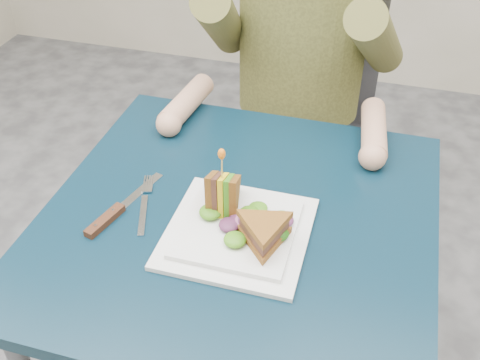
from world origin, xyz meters
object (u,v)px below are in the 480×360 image
(sandwich_flat, at_px, (264,232))
(knife, at_px, (112,215))
(plate, at_px, (238,231))
(fork, at_px, (144,205))
(diner, at_px, (303,8))
(sandwich_upright, at_px, (223,194))
(table, at_px, (238,244))
(chair, at_px, (302,112))

(sandwich_flat, distance_m, knife, 0.30)
(plate, xyz_separation_m, fork, (-0.20, 0.03, -0.01))
(sandwich_flat, relative_size, fork, 0.95)
(diner, relative_size, sandwich_upright, 5.70)
(table, xyz_separation_m, sandwich_flat, (0.07, -0.08, 0.12))
(sandwich_upright, height_order, fork, sandwich_upright)
(plate, xyz_separation_m, sandwich_upright, (-0.04, 0.04, 0.05))
(plate, relative_size, sandwich_upright, 1.99)
(knife, bearing_deg, sandwich_flat, -1.11)
(chair, height_order, sandwich_flat, chair)
(diner, relative_size, sandwich_flat, 4.49)
(table, height_order, fork, fork)
(plate, relative_size, fork, 1.49)
(table, height_order, diner, diner)
(fork, xyz_separation_m, knife, (-0.05, -0.05, 0.00))
(plate, height_order, knife, plate)
(table, distance_m, knife, 0.26)
(sandwich_upright, relative_size, fork, 0.75)
(table, relative_size, chair, 0.81)
(diner, distance_m, plate, 0.68)
(diner, relative_size, fork, 4.26)
(sandwich_upright, xyz_separation_m, knife, (-0.20, -0.06, -0.05))
(sandwich_flat, bearing_deg, diner, 95.83)
(table, xyz_separation_m, fork, (-0.18, -0.03, 0.08))
(table, relative_size, knife, 3.43)
(plate, distance_m, sandwich_upright, 0.08)
(diner, xyz_separation_m, sandwich_flat, (0.07, -0.68, -0.14))
(chair, xyz_separation_m, sandwich_upright, (-0.03, -0.72, 0.24))
(fork, bearing_deg, sandwich_upright, 6.76)
(chair, relative_size, sandwich_flat, 5.61)
(diner, distance_m, sandwich_upright, 0.63)
(chair, height_order, plate, chair)
(table, xyz_separation_m, sandwich_upright, (-0.03, -0.01, 0.13))
(sandwich_upright, relative_size, knife, 0.60)
(diner, bearing_deg, chair, 90.00)
(table, height_order, sandwich_flat, sandwich_flat)
(chair, height_order, knife, chair)
(sandwich_upright, bearing_deg, fork, -173.24)
(chair, height_order, fork, chair)
(table, bearing_deg, chair, 90.00)
(sandwich_flat, bearing_deg, knife, 178.89)
(table, bearing_deg, sandwich_upright, -161.91)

